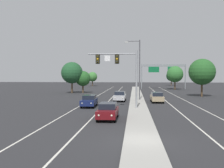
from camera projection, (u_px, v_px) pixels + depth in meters
name	position (u px, v px, depth m)	size (l,w,h in m)	color
ground_plane	(142.00, 142.00, 16.41)	(260.00, 260.00, 0.00)	#28282B
median_island	(138.00, 106.00, 34.33)	(2.40, 110.00, 0.15)	#9E9B93
lane_stripe_oncoming_center	(109.00, 101.00, 41.71)	(0.14, 100.00, 0.01)	silver
lane_stripe_receding_center	(167.00, 102.00, 40.89)	(0.14, 100.00, 0.01)	silver
edge_stripe_left	(89.00, 101.00, 41.99)	(0.14, 100.00, 0.01)	silver
edge_stripe_right	(188.00, 102.00, 40.60)	(0.14, 100.00, 0.01)	silver
overhead_signal_mast	(121.00, 67.00, 32.17)	(6.27, 0.44, 7.20)	gray
street_lamp_median	(138.00, 66.00, 42.73)	(2.58, 0.28, 10.00)	#4C4C51
car_oncoming_darkred	(108.00, 111.00, 24.72)	(1.83, 4.47, 1.58)	#5B0F14
car_oncoming_navy	(89.00, 101.00, 34.29)	(1.90, 4.50, 1.58)	#141E4C
car_oncoming_silver	(120.00, 96.00, 41.77)	(1.91, 4.51, 1.58)	#B7B7BC
car_receding_tan	(157.00, 97.00, 39.86)	(1.89, 4.50, 1.58)	tan
highway_sign_gantry	(163.00, 69.00, 76.66)	(13.28, 0.42, 7.50)	gray
tree_far_right_a	(202.00, 72.00, 50.12)	(5.17, 5.17, 7.48)	#4C3823
tree_far_left_a	(72.00, 73.00, 60.03)	(5.07, 5.07, 7.33)	#4C3823
tree_far_left_c	(83.00, 79.00, 60.72)	(3.62, 3.62, 5.24)	#4C3823
tree_far_right_c	(175.00, 74.00, 73.84)	(4.73, 4.73, 6.85)	#4C3823
tree_far_left_b	(92.00, 77.00, 98.58)	(3.74, 3.74, 5.41)	#4C3823
tree_far_right_b	(171.00, 76.00, 101.95)	(4.02, 4.02, 5.82)	#4C3823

